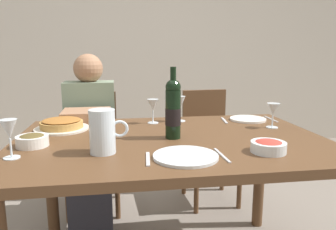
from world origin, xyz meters
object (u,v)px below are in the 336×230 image
at_px(water_pitcher, 103,134).
at_px(wine_glass_right_diner, 153,106).
at_px(baked_tart, 62,124).
at_px(dinner_plate_left_setting, 248,119).
at_px(chair_right, 208,138).
at_px(wine_bottle, 173,109).
at_px(wine_glass_centre, 180,104).
at_px(dining_table, 171,156).
at_px(olive_bowl, 32,140).
at_px(wine_glass_spare, 9,131).
at_px(dinner_plate_right_setting, 186,156).
at_px(wine_glass_left_diner, 273,110).
at_px(salad_bowl, 268,146).
at_px(diner_left, 90,135).
at_px(chair_left, 93,143).

distance_m(water_pitcher, wine_glass_right_diner, 0.59).
xyz_separation_m(baked_tart, dinner_plate_left_setting, (1.09, 0.08, -0.02)).
xyz_separation_m(dinner_plate_left_setting, chair_right, (-0.09, 0.56, -0.27)).
height_order(wine_bottle, baked_tart, wine_bottle).
distance_m(wine_glass_right_diner, dinner_plate_left_setting, 0.59).
relative_size(water_pitcher, wine_glass_right_diner, 1.29).
height_order(wine_glass_centre, chair_right, wine_glass_centre).
xyz_separation_m(dining_table, olive_bowl, (-0.63, -0.04, 0.12)).
relative_size(dining_table, olive_bowl, 10.77).
height_order(baked_tart, wine_glass_spare, wine_glass_spare).
bearing_deg(dinner_plate_left_setting, dinner_plate_right_setting, -129.35).
bearing_deg(wine_bottle, dinner_plate_right_setting, -89.78).
relative_size(baked_tart, wine_glass_centre, 1.88).
bearing_deg(wine_glass_left_diner, wine_glass_centre, 153.23).
distance_m(water_pitcher, salad_bowl, 0.69).
bearing_deg(dining_table, dinner_plate_left_setting, 32.42).
height_order(water_pitcher, salad_bowl, water_pitcher).
bearing_deg(wine_glass_spare, wine_glass_left_diner, 14.76).
bearing_deg(diner_left, wine_glass_spare, 74.74).
relative_size(water_pitcher, chair_left, 0.21).
height_order(baked_tart, diner_left, diner_left).
distance_m(baked_tart, dinner_plate_right_setting, 0.80).
relative_size(wine_glass_spare, dinner_plate_left_setting, 0.72).
bearing_deg(water_pitcher, wine_glass_spare, -177.65).
height_order(diner_left, chair_right, diner_left).
relative_size(baked_tart, chair_left, 0.33).
height_order(wine_bottle, wine_glass_spare, wine_bottle).
distance_m(dining_table, wine_bottle, 0.24).
xyz_separation_m(baked_tart, wine_glass_left_diner, (1.14, -0.13, 0.07)).
xyz_separation_m(dining_table, salad_bowl, (0.37, -0.28, 0.12)).
relative_size(wine_glass_right_diner, dinner_plate_right_setting, 0.55).
bearing_deg(wine_glass_centre, dinner_plate_right_setting, -98.88).
bearing_deg(wine_glass_centre, wine_glass_left_diner, -26.77).
relative_size(wine_glass_centre, chair_left, 0.18).
distance_m(wine_bottle, wine_glass_right_diner, 0.35).
bearing_deg(wine_glass_spare, diner_left, 75.61).
distance_m(water_pitcher, wine_glass_left_diner, 0.96).
xyz_separation_m(water_pitcher, wine_glass_right_diner, (0.26, 0.53, 0.02)).
bearing_deg(olive_bowl, dinner_plate_left_setting, 18.22).
bearing_deg(wine_bottle, diner_left, 124.65).
xyz_separation_m(olive_bowl, chair_right, (1.07, 0.95, -0.29)).
bearing_deg(chair_left, wine_bottle, 116.28).
distance_m(olive_bowl, wine_glass_centre, 0.86).
relative_size(wine_glass_spare, diner_left, 0.13).
height_order(salad_bowl, dinner_plate_right_setting, salad_bowl).
xyz_separation_m(olive_bowl, wine_glass_spare, (-0.04, -0.16, 0.08)).
relative_size(salad_bowl, chair_right, 0.17).
height_order(wine_glass_spare, chair_left, wine_glass_spare).
relative_size(baked_tart, dinner_plate_right_setting, 1.10).
height_order(baked_tart, chair_left, chair_left).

